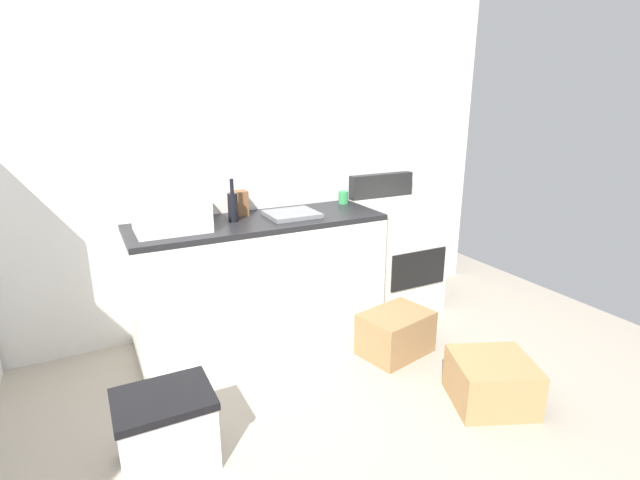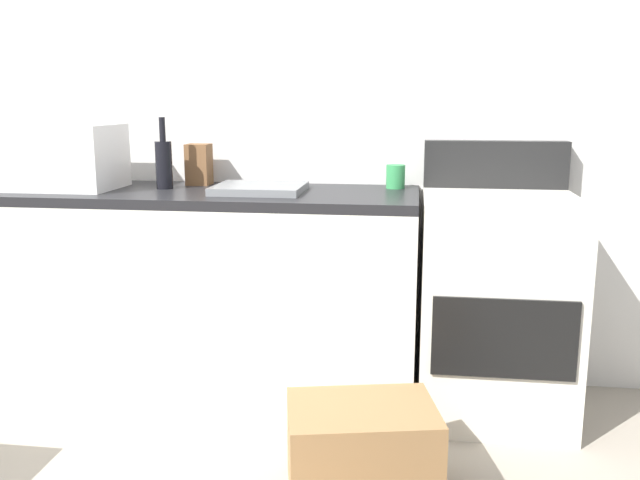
{
  "view_description": "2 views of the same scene",
  "coord_description": "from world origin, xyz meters",
  "px_view_note": "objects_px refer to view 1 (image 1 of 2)",
  "views": [
    {
      "loc": [
        -0.81,
        -1.93,
        1.75
      ],
      "look_at": [
        0.73,
        1.08,
        0.72
      ],
      "focal_mm": 26.87,
      "sensor_mm": 36.0,
      "label": 1
    },
    {
      "loc": [
        1.18,
        -1.51,
        1.27
      ],
      "look_at": [
        0.81,
        1.13,
        0.72
      ],
      "focal_mm": 38.07,
      "sensor_mm": 36.0,
      "label": 2
    }
  ],
  "objects_px": {
    "stove_oven": "(396,253)",
    "cardboard_box_small": "(396,333)",
    "cardboard_box_medium": "(492,382)",
    "coffee_mug": "(343,197)",
    "wine_bottle": "(233,206)",
    "knife_block": "(240,203)",
    "storage_bin": "(166,429)",
    "microwave": "(171,210)"
  },
  "relations": [
    {
      "from": "knife_block",
      "to": "stove_oven",
      "type": "bearing_deg",
      "value": -8.07
    },
    {
      "from": "stove_oven",
      "to": "cardboard_box_medium",
      "type": "distance_m",
      "value": 1.5
    },
    {
      "from": "wine_bottle",
      "to": "microwave",
      "type": "bearing_deg",
      "value": -172.93
    },
    {
      "from": "stove_oven",
      "to": "storage_bin",
      "type": "bearing_deg",
      "value": -153.48
    },
    {
      "from": "coffee_mug",
      "to": "storage_bin",
      "type": "height_order",
      "value": "coffee_mug"
    },
    {
      "from": "stove_oven",
      "to": "cardboard_box_small",
      "type": "xyz_separation_m",
      "value": [
        -0.48,
        -0.69,
        -0.31
      ]
    },
    {
      "from": "cardboard_box_medium",
      "to": "storage_bin",
      "type": "height_order",
      "value": "storage_bin"
    },
    {
      "from": "microwave",
      "to": "wine_bottle",
      "type": "xyz_separation_m",
      "value": [
        0.43,
        0.05,
        -0.03
      ]
    },
    {
      "from": "cardboard_box_medium",
      "to": "cardboard_box_small",
      "type": "height_order",
      "value": "cardboard_box_small"
    },
    {
      "from": "stove_oven",
      "to": "coffee_mug",
      "type": "xyz_separation_m",
      "value": [
        -0.42,
        0.18,
        0.48
      ]
    },
    {
      "from": "microwave",
      "to": "cardboard_box_small",
      "type": "relative_size",
      "value": 0.97
    },
    {
      "from": "wine_bottle",
      "to": "knife_block",
      "type": "distance_m",
      "value": 0.19
    },
    {
      "from": "knife_block",
      "to": "storage_bin",
      "type": "xyz_separation_m",
      "value": [
        -0.82,
        -1.23,
        -0.8
      ]
    },
    {
      "from": "coffee_mug",
      "to": "cardboard_box_medium",
      "type": "xyz_separation_m",
      "value": [
        0.1,
        -1.6,
        -0.81
      ]
    },
    {
      "from": "microwave",
      "to": "storage_bin",
      "type": "bearing_deg",
      "value": -105.62
    },
    {
      "from": "knife_block",
      "to": "storage_bin",
      "type": "relative_size",
      "value": 0.39
    },
    {
      "from": "coffee_mug",
      "to": "wine_bottle",
      "type": "bearing_deg",
      "value": -171.33
    },
    {
      "from": "storage_bin",
      "to": "cardboard_box_small",
      "type": "bearing_deg",
      "value": 12.43
    },
    {
      "from": "cardboard_box_small",
      "to": "storage_bin",
      "type": "distance_m",
      "value": 1.66
    },
    {
      "from": "coffee_mug",
      "to": "knife_block",
      "type": "height_order",
      "value": "knife_block"
    },
    {
      "from": "storage_bin",
      "to": "microwave",
      "type": "bearing_deg",
      "value": 74.38
    },
    {
      "from": "coffee_mug",
      "to": "storage_bin",
      "type": "xyz_separation_m",
      "value": [
        -1.69,
        -1.23,
        -0.76
      ]
    },
    {
      "from": "stove_oven",
      "to": "knife_block",
      "type": "relative_size",
      "value": 6.11
    },
    {
      "from": "microwave",
      "to": "cardboard_box_small",
      "type": "height_order",
      "value": "microwave"
    },
    {
      "from": "wine_bottle",
      "to": "storage_bin",
      "type": "xyz_separation_m",
      "value": [
        -0.71,
        -1.08,
        -0.82
      ]
    },
    {
      "from": "wine_bottle",
      "to": "coffee_mug",
      "type": "height_order",
      "value": "wine_bottle"
    },
    {
      "from": "stove_oven",
      "to": "wine_bottle",
      "type": "distance_m",
      "value": 1.49
    },
    {
      "from": "microwave",
      "to": "coffee_mug",
      "type": "height_order",
      "value": "microwave"
    },
    {
      "from": "stove_oven",
      "to": "coffee_mug",
      "type": "distance_m",
      "value": 0.66
    },
    {
      "from": "stove_oven",
      "to": "wine_bottle",
      "type": "bearing_deg",
      "value": 178.84
    },
    {
      "from": "wine_bottle",
      "to": "coffee_mug",
      "type": "bearing_deg",
      "value": 8.67
    },
    {
      "from": "cardboard_box_medium",
      "to": "stove_oven",
      "type": "bearing_deg",
      "value": 77.18
    },
    {
      "from": "stove_oven",
      "to": "storage_bin",
      "type": "xyz_separation_m",
      "value": [
        -2.1,
        -1.05,
        -0.27
      ]
    },
    {
      "from": "stove_oven",
      "to": "storage_bin",
      "type": "relative_size",
      "value": 2.39
    },
    {
      "from": "stove_oven",
      "to": "cardboard_box_medium",
      "type": "relative_size",
      "value": 2.48
    },
    {
      "from": "microwave",
      "to": "wine_bottle",
      "type": "bearing_deg",
      "value": 7.07
    },
    {
      "from": "coffee_mug",
      "to": "knife_block",
      "type": "distance_m",
      "value": 0.87
    },
    {
      "from": "coffee_mug",
      "to": "cardboard_box_medium",
      "type": "distance_m",
      "value": 1.8
    },
    {
      "from": "stove_oven",
      "to": "cardboard_box_small",
      "type": "bearing_deg",
      "value": -124.92
    },
    {
      "from": "knife_block",
      "to": "storage_bin",
      "type": "distance_m",
      "value": 1.68
    },
    {
      "from": "coffee_mug",
      "to": "cardboard_box_medium",
      "type": "height_order",
      "value": "coffee_mug"
    },
    {
      "from": "wine_bottle",
      "to": "storage_bin",
      "type": "bearing_deg",
      "value": -123.53
    }
  ]
}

